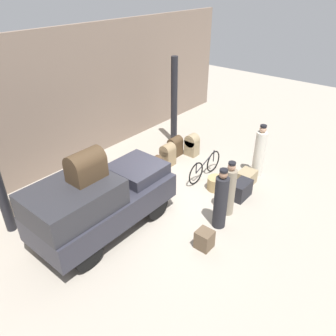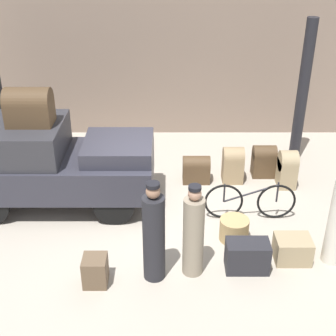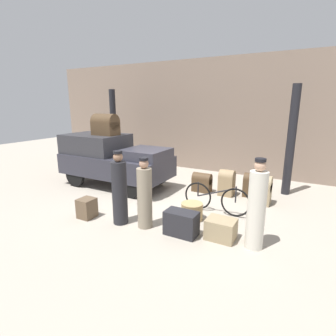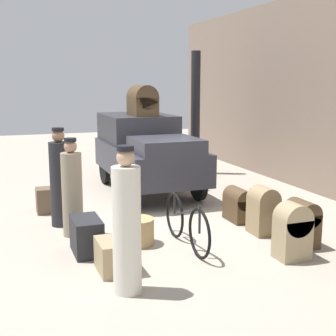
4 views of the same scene
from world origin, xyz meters
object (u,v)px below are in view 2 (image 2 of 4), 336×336
trunk_on_truck_roof (29,107)px  suitcase_small_leather (196,169)px  trunk_large_brown (95,271)px  suitcase_tan_flat (247,256)px  wicker_basket (234,229)px  trunk_wicker_pale (287,168)px  trunk_barrel_dark (233,164)px  porter_lifting_near_truck (193,234)px  conductor_in_dark_uniform (154,236)px  suitcase_black_upright (293,249)px  truck (48,160)px  trunk_umber_medium (264,160)px  bicycle (250,201)px

trunk_on_truck_roof → suitcase_small_leather: bearing=14.9°
trunk_large_brown → suitcase_tan_flat: (2.44, 0.33, 0.02)m
wicker_basket → suitcase_small_leather: 2.17m
wicker_basket → trunk_wicker_pale: size_ratio=0.63×
suitcase_tan_flat → trunk_on_truck_roof: (-3.86, 2.06, 1.80)m
suitcase_tan_flat → trunk_barrel_dark: bearing=87.7°
porter_lifting_near_truck → conductor_in_dark_uniform: bearing=-169.6°
trunk_barrel_dark → trunk_on_truck_roof: bearing=-167.5°
suitcase_black_upright → trunk_large_brown: size_ratio=1.22×
conductor_in_dark_uniform → trunk_large_brown: bearing=-170.1°
conductor_in_dark_uniform → trunk_barrel_dark: 3.54m
trunk_barrel_dark → suitcase_tan_flat: 2.95m
trunk_large_brown → suitcase_tan_flat: suitcase_tan_flat is taller
suitcase_small_leather → trunk_on_truck_roof: bearing=-165.1°
porter_lifting_near_truck → trunk_wicker_pale: bearing=52.4°
truck → wicker_basket: bearing=-19.4°
porter_lifting_near_truck → suitcase_tan_flat: 1.02m
trunk_umber_medium → porter_lifting_near_truck: bearing=-118.1°
truck → trunk_wicker_pale: truck is taller
porter_lifting_near_truck → suitcase_small_leather: porter_lifting_near_truck is taller
trunk_on_truck_roof → wicker_basket: bearing=-18.4°
truck → suitcase_small_leather: (2.96, 0.84, -0.64)m
wicker_basket → conductor_in_dark_uniform: conductor_in_dark_uniform is taller
trunk_wicker_pale → suitcase_small_leather: size_ratio=1.35×
truck → conductor_in_dark_uniform: bearing=-46.5°
porter_lifting_near_truck → truck: bearing=142.3°
trunk_wicker_pale → suitcase_black_upright: trunk_wicker_pale is taller
trunk_wicker_pale → trunk_umber_medium: size_ratio=1.14×
suitcase_tan_flat → trunk_on_truck_roof: bearing=151.9°
wicker_basket → conductor_in_dark_uniform: size_ratio=0.30×
conductor_in_dark_uniform → suitcase_tan_flat: 1.62m
conductor_in_dark_uniform → trunk_large_brown: (-0.93, -0.16, -0.56)m
trunk_wicker_pale → trunk_barrel_dark: size_ratio=1.03×
conductor_in_dark_uniform → trunk_on_truck_roof: 3.48m
trunk_wicker_pale → suitcase_tan_flat: size_ratio=1.17×
wicker_basket → porter_lifting_near_truck: bearing=-131.8°
wicker_basket → trunk_wicker_pale: trunk_wicker_pale is taller
suitcase_black_upright → wicker_basket: bearing=147.7°
truck → trunk_wicker_pale: bearing=7.8°
trunk_barrel_dark → bicycle: bearing=-84.1°
wicker_basket → trunk_umber_medium: (0.95, 2.37, 0.17)m
trunk_umber_medium → trunk_on_truck_roof: (-4.70, -1.13, 1.69)m
porter_lifting_near_truck → trunk_umber_medium: porter_lifting_near_truck is taller
conductor_in_dark_uniform → trunk_barrel_dark: size_ratio=2.16×
truck → trunk_umber_medium: truck is taller
suitcase_black_upright → trunk_barrel_dark: bearing=104.3°
truck → wicker_basket: size_ratio=7.20×
porter_lifting_near_truck → trunk_on_truck_roof: trunk_on_truck_roof is taller
wicker_basket → suitcase_small_leather: suitcase_small_leather is taller
truck → trunk_wicker_pale: (4.89, 0.67, -0.53)m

